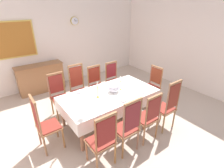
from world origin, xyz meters
TOP-DOWN VIEW (x-y plane):
  - ground at (0.00, 0.00)m, footprint 6.48×5.93m
  - back_wall at (0.00, 3.00)m, footprint 6.48×0.08m
  - right_wall at (3.28, 0.00)m, footprint 0.08×5.93m
  - dining_table at (0.00, 0.03)m, footprint 2.20×1.15m
  - tablecloth at (0.00, 0.03)m, footprint 2.22×1.17m
  - chair_south_a at (-0.86, -0.95)m, footprint 0.44×0.42m
  - chair_north_a at (-0.86, 1.01)m, footprint 0.44×0.42m
  - chair_south_b at (-0.30, -0.96)m, footprint 0.44×0.42m
  - chair_north_b at (-0.30, 1.02)m, footprint 0.44×0.42m
  - chair_south_c at (0.25, -0.95)m, footprint 0.44×0.42m
  - chair_north_c at (0.25, 1.01)m, footprint 0.44×0.42m
  - chair_south_d at (0.86, -0.96)m, footprint 0.44×0.42m
  - chair_north_d at (0.86, 1.01)m, footprint 0.44×0.42m
  - chair_head_west at (-1.51, 0.03)m, footprint 0.42×0.44m
  - chair_head_east at (1.51, 0.03)m, footprint 0.42×0.44m
  - soup_tureen at (0.14, 0.03)m, footprint 0.27×0.27m
  - candlestick_west at (-0.32, 0.03)m, footprint 0.07×0.07m
  - candlestick_east at (0.32, 0.03)m, footprint 0.07×0.07m
  - bowl_near_left at (0.69, -0.44)m, footprint 0.18×0.18m
  - bowl_near_right at (0.04, -0.43)m, footprint 0.14×0.14m
  - bowl_far_left at (-0.52, 0.49)m, footprint 0.17×0.17m
  - spoon_primary at (0.81, -0.41)m, footprint 0.06×0.17m
  - spoon_secondary at (0.15, -0.40)m, footprint 0.04×0.18m
  - sideboard at (-0.85, 2.69)m, footprint 1.44×0.48m
  - mounted_clock at (0.62, 2.93)m, footprint 0.28×0.06m
  - framed_painting at (-1.38, 2.94)m, footprint 1.24×0.05m

SIDE VIEW (x-z plane):
  - ground at x=0.00m, z-range -0.04..0.00m
  - sideboard at x=-0.85m, z-range 0.00..0.91m
  - chair_north_d at x=0.86m, z-range 0.03..1.10m
  - chair_north_c at x=0.25m, z-range 0.02..1.11m
  - chair_head_east at x=1.51m, z-range 0.02..1.11m
  - chair_south_c at x=0.25m, z-range 0.02..1.13m
  - chair_north_a at x=-0.86m, z-range 0.02..1.14m
  - chair_south_a at x=-0.86m, z-range 0.01..1.15m
  - chair_head_west at x=-1.51m, z-range 0.01..1.20m
  - chair_south_b at x=-0.30m, z-range 0.00..1.21m
  - chair_north_b at x=-0.30m, z-range 0.00..1.23m
  - chair_south_d at x=0.86m, z-range 0.00..1.23m
  - dining_table at x=0.00m, z-range 0.31..1.06m
  - tablecloth at x=0.00m, z-range 0.54..0.84m
  - spoon_primary at x=0.81m, z-range 0.76..0.77m
  - spoon_secondary at x=0.15m, z-range 0.76..0.77m
  - bowl_near_right at x=0.04m, z-range 0.76..0.79m
  - bowl_near_left at x=0.69m, z-range 0.76..0.80m
  - bowl_far_left at x=-0.52m, z-range 0.76..0.80m
  - soup_tureen at x=0.14m, z-range 0.75..0.97m
  - candlestick_east at x=0.32m, z-range 0.72..1.08m
  - candlestick_west at x=-0.32m, z-range 0.72..1.10m
  - framed_painting at x=-1.38m, z-range 1.17..2.23m
  - back_wall at x=0.00m, z-range 0.00..3.50m
  - right_wall at x=3.28m, z-range 0.00..3.50m
  - mounted_clock at x=0.62m, z-range 1.98..2.26m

